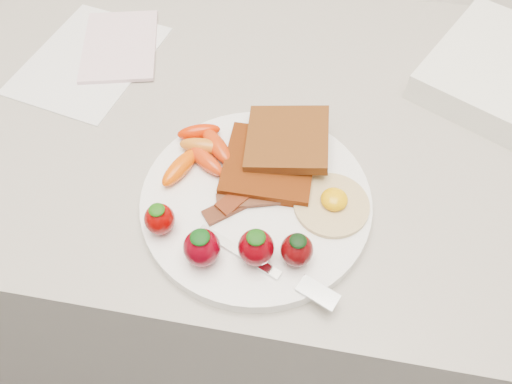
# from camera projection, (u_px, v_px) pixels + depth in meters

# --- Properties ---
(counter) EXTENTS (2.00, 0.60, 0.90)m
(counter) POSITION_uv_depth(u_px,v_px,m) (271.00, 265.00, 1.05)
(counter) COLOR gray
(counter) RESTS_ON ground
(plate) EXTENTS (0.27, 0.27, 0.02)m
(plate) POSITION_uv_depth(u_px,v_px,m) (256.00, 201.00, 0.59)
(plate) COLOR white
(plate) RESTS_ON counter
(toast_lower) EXTENTS (0.11, 0.11, 0.01)m
(toast_lower) POSITION_uv_depth(u_px,v_px,m) (269.00, 164.00, 0.60)
(toast_lower) COLOR #371104
(toast_lower) RESTS_ON plate
(toast_upper) EXTENTS (0.11, 0.11, 0.02)m
(toast_upper) POSITION_uv_depth(u_px,v_px,m) (287.00, 139.00, 0.60)
(toast_upper) COLOR #441A0A
(toast_upper) RESTS_ON toast_lower
(fried_egg) EXTENTS (0.11, 0.11, 0.02)m
(fried_egg) POSITION_uv_depth(u_px,v_px,m) (332.00, 203.00, 0.57)
(fried_egg) COLOR beige
(fried_egg) RESTS_ON plate
(bacon_strips) EXTENTS (0.10, 0.09, 0.01)m
(bacon_strips) POSITION_uv_depth(u_px,v_px,m) (245.00, 197.00, 0.57)
(bacon_strips) COLOR #36100C
(bacon_strips) RESTS_ON plate
(baby_carrots) EXTENTS (0.09, 0.11, 0.02)m
(baby_carrots) POSITION_uv_depth(u_px,v_px,m) (201.00, 151.00, 0.61)
(baby_carrots) COLOR #CB6919
(baby_carrots) RESTS_ON plate
(strawberries) EXTENTS (0.19, 0.06, 0.05)m
(strawberries) POSITION_uv_depth(u_px,v_px,m) (229.00, 242.00, 0.52)
(strawberries) COLOR #760200
(strawberries) RESTS_ON plate
(fork) EXTENTS (0.16, 0.08, 0.00)m
(fork) POSITION_uv_depth(u_px,v_px,m) (274.00, 270.00, 0.53)
(fork) COLOR white
(fork) RESTS_ON plate
(paper_sheet) EXTENTS (0.21, 0.25, 0.00)m
(paper_sheet) POSITION_uv_depth(u_px,v_px,m) (89.00, 60.00, 0.74)
(paper_sheet) COLOR white
(paper_sheet) RESTS_ON counter
(notepad) EXTENTS (0.14, 0.18, 0.01)m
(notepad) POSITION_uv_depth(u_px,v_px,m) (120.00, 45.00, 0.75)
(notepad) COLOR silver
(notepad) RESTS_ON paper_sheet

